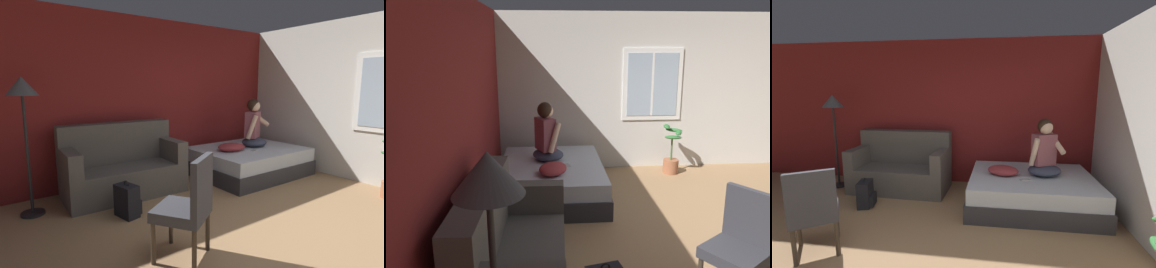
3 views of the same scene
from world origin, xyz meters
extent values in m
plane|color=#93704C|center=(0.00, 0.00, 0.00)|extent=(40.00, 40.00, 0.00)
cube|color=maroon|center=(0.00, 3.13, 1.35)|extent=(10.27, 0.16, 2.70)
cube|color=#2D2D33|center=(1.47, 2.18, 0.13)|extent=(1.91, 1.52, 0.26)
cube|color=silver|center=(1.47, 2.18, 0.37)|extent=(1.85, 1.47, 0.22)
cube|color=#514C47|center=(-0.78, 2.48, 0.22)|extent=(1.72, 0.85, 0.44)
cube|color=#514C47|center=(-0.77, 2.78, 0.74)|extent=(1.71, 0.29, 0.60)
cube|color=#514C47|center=(-1.54, 2.51, 0.60)|extent=(0.20, 0.81, 0.32)
cube|color=#514C47|center=(-0.02, 2.46, 0.60)|extent=(0.20, 0.81, 0.32)
cylinder|color=#382D23|center=(-0.96, 0.91, 0.20)|extent=(0.04, 0.04, 0.40)
cylinder|color=#382D23|center=(-1.28, 0.69, 0.20)|extent=(0.04, 0.04, 0.40)
cylinder|color=#382D23|center=(-0.74, 0.59, 0.20)|extent=(0.04, 0.04, 0.40)
cylinder|color=#382D23|center=(-1.06, 0.37, 0.20)|extent=(0.04, 0.04, 0.40)
cube|color=#333338|center=(-1.01, 0.64, 0.45)|extent=(0.64, 0.64, 0.10)
cube|color=#333338|center=(-0.90, 0.48, 0.74)|extent=(0.41, 0.31, 0.48)
ellipsoid|color=#383D51|center=(1.67, 2.22, 0.56)|extent=(0.66, 0.62, 0.16)
cube|color=#8C4C56|center=(1.65, 2.26, 0.88)|extent=(0.38, 0.32, 0.48)
cylinder|color=beige|center=(1.49, 2.12, 0.86)|extent=(0.16, 0.23, 0.44)
cylinder|color=beige|center=(1.84, 2.26, 0.98)|extent=(0.23, 0.37, 0.29)
sphere|color=beige|center=(1.66, 2.24, 1.23)|extent=(0.21, 0.21, 0.21)
ellipsoid|color=black|center=(1.65, 2.26, 1.24)|extent=(0.30, 0.30, 0.23)
cube|color=black|center=(-1.07, 1.77, 0.20)|extent=(0.24, 0.33, 0.40)
cube|color=black|center=(-0.95, 1.79, 0.11)|extent=(0.10, 0.25, 0.18)
torus|color=black|center=(-1.07, 1.77, 0.42)|extent=(0.03, 0.09, 0.09)
ellipsoid|color=#993338|center=(1.03, 2.16, 0.55)|extent=(0.56, 0.48, 0.14)
cube|color=#B7B7BC|center=(1.36, 1.95, 0.48)|extent=(0.16, 0.11, 0.01)
cylinder|color=black|center=(-2.01, 2.50, 0.01)|extent=(0.28, 0.28, 0.03)
cylinder|color=black|center=(-2.01, 2.50, 0.76)|extent=(0.04, 0.04, 1.45)
cone|color=#4C4C51|center=(-2.01, 2.50, 1.59)|extent=(0.36, 0.36, 0.22)
camera|label=1|loc=(-2.45, -1.52, 1.60)|focal=28.00mm
camera|label=2|loc=(-3.74, 2.21, 2.20)|focal=35.00mm
camera|label=3|loc=(0.97, -1.73, 1.77)|focal=24.00mm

